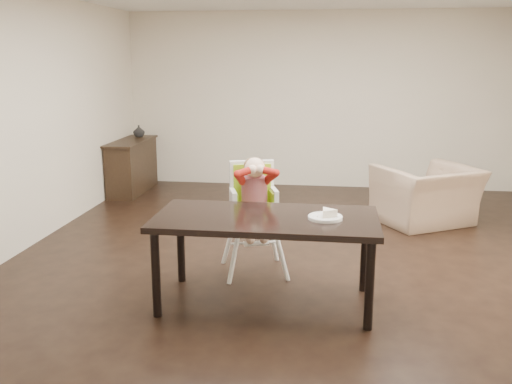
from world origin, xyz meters
TOP-DOWN VIEW (x-y plane):
  - ground at (0.00, 0.00)m, footprint 7.00×7.00m
  - room_walls at (0.00, 0.00)m, footprint 6.02×7.02m
  - dining_table at (-0.29, -1.05)m, footprint 1.80×0.90m
  - high_chair at (-0.49, -0.33)m, footprint 0.57×0.57m
  - plate at (0.19, -1.06)m, footprint 0.29×0.29m
  - armchair at (1.38, 1.54)m, footprint 1.30×1.16m
  - sideboard at (-2.78, 2.70)m, footprint 0.44×1.26m
  - vase at (-2.78, 3.08)m, footprint 0.22×0.23m

SIDE VIEW (x-z plane):
  - ground at x=0.00m, z-range 0.00..0.00m
  - sideboard at x=-2.78m, z-range 0.00..0.79m
  - armchair at x=1.38m, z-range 0.00..0.95m
  - dining_table at x=-0.29m, z-range 0.30..1.05m
  - plate at x=0.19m, z-range 0.74..0.82m
  - high_chair at x=-0.49m, z-range 0.23..1.34m
  - vase at x=-2.78m, z-range 0.79..0.97m
  - room_walls at x=0.00m, z-range 0.50..3.21m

